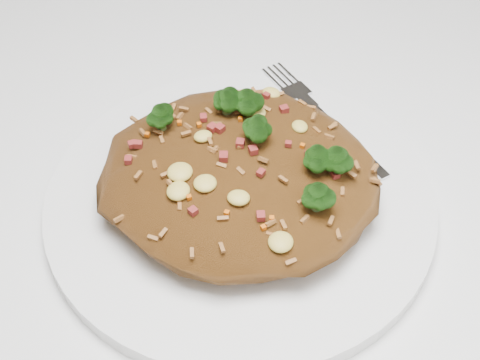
# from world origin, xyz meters

# --- Properties ---
(dining_table) EXTENTS (1.20, 0.80, 0.75)m
(dining_table) POSITION_xyz_m (0.00, 0.00, 0.66)
(dining_table) COLOR white
(dining_table) RESTS_ON ground
(plate) EXTENTS (0.29, 0.29, 0.01)m
(plate) POSITION_xyz_m (0.05, -0.06, 0.76)
(plate) COLOR white
(plate) RESTS_ON dining_table
(fried_rice) EXTENTS (0.20, 0.19, 0.06)m
(fried_rice) POSITION_xyz_m (0.05, -0.05, 0.79)
(fried_rice) COLOR brown
(fried_rice) RESTS_ON plate
(fork) EXTENTS (0.11, 0.14, 0.00)m
(fork) POSITION_xyz_m (0.11, 0.03, 0.77)
(fork) COLOR silver
(fork) RESTS_ON plate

